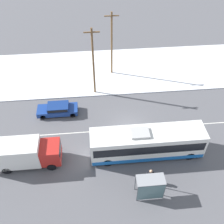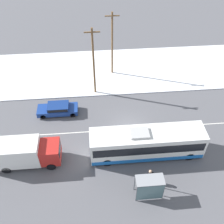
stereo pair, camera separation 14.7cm
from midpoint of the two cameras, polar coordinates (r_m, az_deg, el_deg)
ground_plane at (r=29.91m, az=3.68°, el=-3.75°), size 120.00×120.00×0.00m
snow_lot at (r=38.54m, az=1.38°, el=9.13°), size 80.00×11.00×0.12m
lane_marking_center at (r=29.91m, az=3.68°, el=-3.75°), size 60.00×0.12×0.00m
city_bus at (r=26.64m, az=7.74°, el=-6.73°), size 11.35×2.57×3.37m
box_truck at (r=27.06m, az=-18.55°, el=-8.35°), size 6.70×2.30×2.97m
sedan_car at (r=31.82m, az=-11.56°, el=0.73°), size 4.77×1.80×1.32m
pedestrian_at_stop at (r=25.12m, az=8.41°, el=-13.38°), size 0.66×0.29×1.83m
bus_shelter at (r=23.84m, az=8.44°, el=-15.83°), size 2.47×1.20×2.40m
utility_pole_roadside at (r=31.84m, az=-3.89°, el=10.82°), size 1.80×0.24×9.04m
utility_pole_snowlot at (r=35.51m, az=0.16°, el=14.62°), size 1.80×0.24×8.95m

